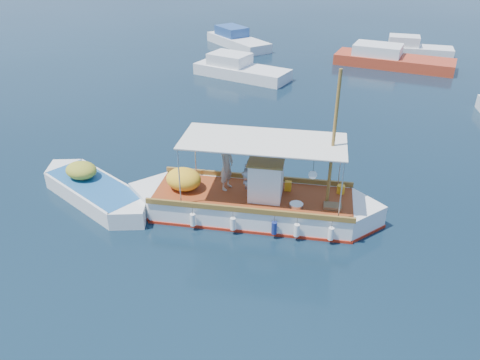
% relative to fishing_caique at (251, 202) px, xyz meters
% --- Properties ---
extents(ground, '(160.00, 160.00, 0.00)m').
position_rel_fishing_caique_xyz_m(ground, '(0.76, 0.03, -0.54)').
color(ground, black).
rests_on(ground, ground).
extents(fishing_caique, '(9.65, 4.46, 6.08)m').
position_rel_fishing_caique_xyz_m(fishing_caique, '(0.00, 0.00, 0.00)').
color(fishing_caique, white).
rests_on(fishing_caique, ground).
extents(dinghy, '(6.20, 3.17, 1.59)m').
position_rel_fishing_caique_xyz_m(dinghy, '(-6.31, -1.60, -0.21)').
color(dinghy, white).
rests_on(dinghy, ground).
extents(bg_boat_nw, '(7.20, 3.15, 1.80)m').
position_rel_fishing_caique_xyz_m(bg_boat_nw, '(-8.09, 16.39, -0.05)').
color(bg_boat_nw, silver).
rests_on(bg_boat_nw, ground).
extents(bg_boat_n, '(8.89, 2.80, 1.80)m').
position_rel_fishing_caique_xyz_m(bg_boat_n, '(1.41, 23.88, -0.05)').
color(bg_boat_n, '#AA341C').
rests_on(bg_boat_n, ground).
extents(bg_boat_far_w, '(7.39, 5.83, 1.80)m').
position_rel_fishing_caique_xyz_m(bg_boat_far_w, '(-12.30, 24.92, -0.05)').
color(bg_boat_far_w, silver).
rests_on(bg_boat_far_w, ground).
extents(bg_boat_far_n, '(6.35, 2.92, 1.80)m').
position_rel_fishing_caique_xyz_m(bg_boat_far_n, '(2.50, 28.02, -0.05)').
color(bg_boat_far_n, silver).
rests_on(bg_boat_far_n, ground).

